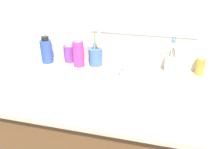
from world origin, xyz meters
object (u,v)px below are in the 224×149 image
object	(u,v)px
bottle_shampoo_blue	(47,51)
bottle_soap_pink	(78,53)
bottle_cream_purple	(69,53)
cup_white_ceramic	(171,63)
bottle_oil_amber	(200,66)
cup_blue_plastic	(95,56)
soap_bar	(153,72)
faucet	(124,68)

from	to	relation	value
bottle_shampoo_blue	bottle_soap_pink	distance (m)	0.20
bottle_shampoo_blue	bottle_cream_purple	size ratio (longest dim) A/B	1.38
bottle_shampoo_blue	cup_white_ceramic	bearing A→B (deg)	3.39
bottle_shampoo_blue	cup_white_ceramic	world-z (taller)	cup_white_ceramic
bottle_oil_amber	cup_white_ceramic	distance (m)	0.15
cup_blue_plastic	bottle_cream_purple	bearing A→B (deg)	175.54
bottle_oil_amber	soap_bar	bearing A→B (deg)	-167.89
bottle_soap_pink	faucet	bearing A→B (deg)	-5.76
bottle_soap_pink	soap_bar	world-z (taller)	bottle_soap_pink
cup_white_ceramic	bottle_shampoo_blue	bearing A→B (deg)	-176.61
bottle_oil_amber	bottle_soap_pink	size ratio (longest dim) A/B	0.63
bottle_oil_amber	soap_bar	world-z (taller)	bottle_oil_amber
bottle_shampoo_blue	cup_blue_plastic	xyz separation A→B (m)	(0.29, 0.03, -0.02)
faucet	bottle_shampoo_blue	world-z (taller)	bottle_shampoo_blue
faucet	bottle_shampoo_blue	distance (m)	0.47
bottle_cream_purple	cup_blue_plastic	bearing A→B (deg)	-4.46
cup_white_ceramic	soap_bar	size ratio (longest dim) A/B	3.03
bottle_cream_purple	cup_blue_plastic	world-z (taller)	cup_blue_plastic
faucet	bottle_cream_purple	distance (m)	0.36
bottle_shampoo_blue	bottle_cream_purple	world-z (taller)	bottle_shampoo_blue
cup_blue_plastic	cup_white_ceramic	size ratio (longest dim) A/B	1.02
bottle_shampoo_blue	cup_blue_plastic	distance (m)	0.29
bottle_cream_purple	bottle_oil_amber	bearing A→B (deg)	0.08
bottle_oil_amber	bottle_soap_pink	distance (m)	0.66
bottle_soap_pink	soap_bar	size ratio (longest dim) A/B	2.80
faucet	cup_white_ceramic	world-z (taller)	cup_white_ceramic
bottle_shampoo_blue	soap_bar	bearing A→B (deg)	-0.57
faucet	bottle_cream_purple	xyz separation A→B (m)	(-0.35, 0.07, 0.02)
bottle_soap_pink	cup_blue_plastic	bearing A→B (deg)	20.73
bottle_oil_amber	soap_bar	size ratio (longest dim) A/B	1.77
bottle_cream_purple	bottle_soap_pink	world-z (taller)	bottle_soap_pink
bottle_shampoo_blue	cup_white_ceramic	distance (m)	0.71
bottle_cream_purple	bottle_soap_pink	xyz separation A→B (m)	(0.08, -0.05, 0.03)
soap_bar	bottle_shampoo_blue	bearing A→B (deg)	179.43
bottle_oil_amber	cup_blue_plastic	world-z (taller)	cup_blue_plastic
bottle_oil_amber	soap_bar	xyz separation A→B (m)	(-0.24, -0.05, -0.04)
bottle_cream_purple	bottle_oil_amber	size ratio (longest dim) A/B	1.01
bottle_shampoo_blue	bottle_cream_purple	bearing A→B (deg)	20.01
bottle_cream_purple	soap_bar	size ratio (longest dim) A/B	1.79
soap_bar	bottle_soap_pink	bearing A→B (deg)	179.51
bottle_oil_amber	soap_bar	distance (m)	0.25
bottle_shampoo_blue	cup_white_ceramic	size ratio (longest dim) A/B	0.82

